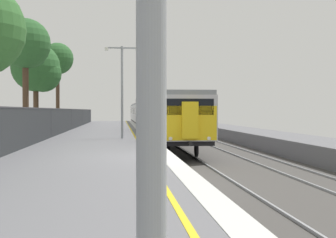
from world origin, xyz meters
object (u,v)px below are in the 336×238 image
object	(u,v)px
signal_gantry	(142,95)
platform_lamp_mid	(122,84)
speed_limit_sign	(139,109)
background_tree_left	(38,70)
background_tree_centre	(27,46)
background_tree_back	(56,61)
commuter_train_at_platform	(149,114)

from	to	relation	value
signal_gantry	platform_lamp_mid	bearing A→B (deg)	-98.40
speed_limit_sign	background_tree_left	xyz separation A→B (m)	(-8.11, 1.62, 3.20)
background_tree_left	background_tree_centre	world-z (taller)	background_tree_centre
signal_gantry	background_tree_back	distance (m)	9.53
signal_gantry	platform_lamp_mid	world-z (taller)	platform_lamp_mid
background_tree_back	background_tree_centre	bearing A→B (deg)	-91.22
background_tree_centre	speed_limit_sign	bearing A→B (deg)	31.52
background_tree_centre	background_tree_back	xyz separation A→B (m)	(0.26, 12.14, 0.38)
commuter_train_at_platform	background_tree_back	xyz separation A→B (m)	(-9.30, -9.91, 5.04)
speed_limit_sign	background_tree_back	distance (m)	11.46
commuter_train_at_platform	background_tree_left	distance (m)	18.95
commuter_train_at_platform	speed_limit_sign	size ratio (longest dim) A/B	22.91
background_tree_back	commuter_train_at_platform	bearing A→B (deg)	46.82
background_tree_left	background_tree_centre	distance (m)	6.44
signal_gantry	speed_limit_sign	world-z (taller)	signal_gantry
commuter_train_at_platform	background_tree_centre	xyz separation A→B (m)	(-9.56, -22.05, 4.66)
commuter_train_at_platform	signal_gantry	bearing A→B (deg)	-95.89
platform_lamp_mid	speed_limit_sign	bearing A→B (deg)	81.11
platform_lamp_mid	background_tree_back	xyz separation A→B (m)	(-6.04, 16.46, 3.11)
commuter_train_at_platform	background_tree_centre	distance (m)	24.48
commuter_train_at_platform	signal_gantry	world-z (taller)	signal_gantry
signal_gantry	background_tree_left	xyz separation A→B (m)	(-8.49, -1.49, 1.95)
platform_lamp_mid	background_tree_left	bearing A→B (deg)	122.13
signal_gantry	background_tree_left	bearing A→B (deg)	-170.06
signal_gantry	background_tree_centre	size ratio (longest dim) A/B	0.62
speed_limit_sign	background_tree_centre	bearing A→B (deg)	-148.48
background_tree_left	background_tree_centre	xyz separation A→B (m)	(0.40, -6.35, 0.98)
background_tree_left	background_tree_back	distance (m)	5.99
commuter_train_at_platform	background_tree_centre	world-z (taller)	background_tree_centre
commuter_train_at_platform	platform_lamp_mid	bearing A→B (deg)	-97.05
signal_gantry	background_tree_centre	xyz separation A→B (m)	(-8.09, -7.84, 2.93)
signal_gantry	platform_lamp_mid	xyz separation A→B (m)	(-1.79, -12.16, 0.20)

